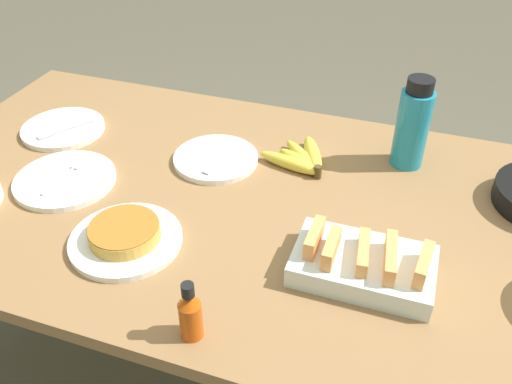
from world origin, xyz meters
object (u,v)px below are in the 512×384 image
(melon_tray, at_px, (363,264))
(frittata_plate_side, at_px, (125,236))
(water_bottle, at_px, (413,125))
(empty_plate_far_right, at_px, (65,180))
(empty_plate_near_front, at_px, (63,129))
(empty_plate_far_left, at_px, (216,159))
(banana_bunch, at_px, (302,159))
(hot_sauce_bottle, at_px, (190,314))

(melon_tray, bearing_deg, frittata_plate_side, -172.04)
(water_bottle, bearing_deg, empty_plate_far_right, -155.24)
(empty_plate_near_front, distance_m, empty_plate_far_left, 0.49)
(empty_plate_near_front, bearing_deg, water_bottle, 9.17)
(empty_plate_far_left, relative_size, water_bottle, 0.93)
(frittata_plate_side, height_order, water_bottle, water_bottle)
(banana_bunch, height_order, melon_tray, melon_tray)
(hot_sauce_bottle, bearing_deg, water_bottle, 66.56)
(frittata_plate_side, distance_m, hot_sauce_bottle, 0.31)
(empty_plate_far_left, height_order, empty_plate_far_right, same)
(empty_plate_far_right, relative_size, water_bottle, 1.04)
(empty_plate_far_left, height_order, water_bottle, water_bottle)
(melon_tray, xyz_separation_m, water_bottle, (0.04, 0.46, 0.08))
(empty_plate_far_right, bearing_deg, water_bottle, 24.76)
(frittata_plate_side, distance_m, empty_plate_far_left, 0.38)
(empty_plate_far_right, height_order, water_bottle, water_bottle)
(banana_bunch, height_order, water_bottle, water_bottle)
(empty_plate_far_left, xyz_separation_m, water_bottle, (0.49, 0.16, 0.11))
(water_bottle, bearing_deg, empty_plate_near_front, -170.83)
(empty_plate_near_front, height_order, empty_plate_far_right, same)
(melon_tray, relative_size, empty_plate_far_left, 1.25)
(banana_bunch, distance_m, melon_tray, 0.43)
(banana_bunch, bearing_deg, melon_tray, -57.91)
(empty_plate_far_left, relative_size, empty_plate_far_right, 0.89)
(frittata_plate_side, distance_m, empty_plate_near_front, 0.56)
(melon_tray, distance_m, empty_plate_far_right, 0.79)
(melon_tray, height_order, hot_sauce_bottle, hot_sauce_bottle)
(empty_plate_far_right, xyz_separation_m, hot_sauce_bottle, (0.51, -0.34, 0.05))
(hot_sauce_bottle, bearing_deg, empty_plate_far_right, 146.67)
(frittata_plate_side, bearing_deg, water_bottle, 43.78)
(empty_plate_near_front, bearing_deg, empty_plate_far_left, -0.24)
(empty_plate_far_right, height_order, hot_sauce_bottle, hot_sauce_bottle)
(empty_plate_near_front, xyz_separation_m, empty_plate_far_right, (0.16, -0.22, -0.00))
(banana_bunch, relative_size, empty_plate_far_right, 0.76)
(empty_plate_near_front, relative_size, empty_plate_far_left, 1.04)
(hot_sauce_bottle, bearing_deg, empty_plate_far_left, 108.05)
(frittata_plate_side, relative_size, empty_plate_far_left, 1.09)
(banana_bunch, relative_size, hot_sauce_bottle, 1.49)
(banana_bunch, relative_size, empty_plate_far_left, 0.85)
(melon_tray, distance_m, empty_plate_near_front, 0.99)
(hot_sauce_bottle, bearing_deg, frittata_plate_side, 143.29)
(frittata_plate_side, relative_size, empty_plate_far_right, 0.98)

